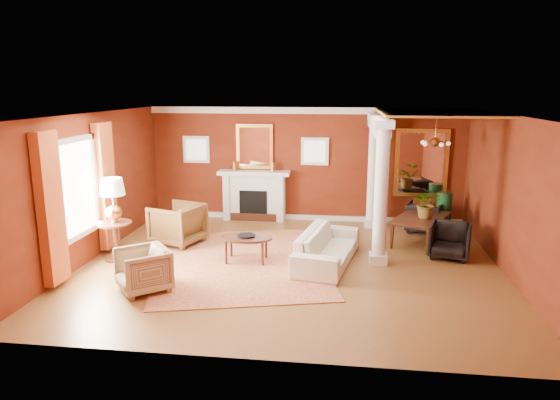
# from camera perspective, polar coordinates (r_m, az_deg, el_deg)

# --- Properties ---
(ground) EXTENTS (8.00, 8.00, 0.00)m
(ground) POSITION_cam_1_polar(r_m,az_deg,el_deg) (9.81, 1.20, -7.44)
(ground) COLOR brown
(ground) RESTS_ON ground
(room_shell) EXTENTS (8.04, 7.04, 2.92)m
(room_shell) POSITION_cam_1_polar(r_m,az_deg,el_deg) (9.31, 1.25, 4.30)
(room_shell) COLOR #62220D
(room_shell) RESTS_ON ground
(fireplace) EXTENTS (1.85, 0.42, 1.29)m
(fireplace) POSITION_cam_1_polar(r_m,az_deg,el_deg) (12.97, -2.96, 0.53)
(fireplace) COLOR silver
(fireplace) RESTS_ON ground
(overmantel_mirror) EXTENTS (0.95, 0.07, 1.15)m
(overmantel_mirror) POSITION_cam_1_polar(r_m,az_deg,el_deg) (12.90, -2.92, 6.12)
(overmantel_mirror) COLOR gold
(overmantel_mirror) RESTS_ON fireplace
(flank_window_left) EXTENTS (0.70, 0.07, 0.70)m
(flank_window_left) POSITION_cam_1_polar(r_m,az_deg,el_deg) (13.28, -9.54, 5.72)
(flank_window_left) COLOR silver
(flank_window_left) RESTS_ON room_shell
(flank_window_right) EXTENTS (0.70, 0.07, 0.70)m
(flank_window_right) POSITION_cam_1_polar(r_m,az_deg,el_deg) (12.74, 4.00, 5.57)
(flank_window_right) COLOR silver
(flank_window_right) RESTS_ON room_shell
(left_window) EXTENTS (0.21, 2.55, 2.60)m
(left_window) POSITION_cam_1_polar(r_m,az_deg,el_deg) (10.03, -21.87, 0.54)
(left_window) COLOR white
(left_window) RESTS_ON room_shell
(column_front) EXTENTS (0.36, 0.36, 2.80)m
(column_front) POSITION_cam_1_polar(r_m,az_deg,el_deg) (9.69, 11.47, 0.83)
(column_front) COLOR silver
(column_front) RESTS_ON ground
(column_back) EXTENTS (0.36, 0.36, 2.80)m
(column_back) POSITION_cam_1_polar(r_m,az_deg,el_deg) (12.34, 10.60, 3.40)
(column_back) COLOR silver
(column_back) RESTS_ON ground
(header_beam) EXTENTS (0.30, 3.20, 0.32)m
(header_beam) POSITION_cam_1_polar(r_m,az_deg,el_deg) (11.11, 11.17, 8.56)
(header_beam) COLOR silver
(header_beam) RESTS_ON column_front
(amber_ceiling) EXTENTS (2.30, 3.40, 0.04)m
(amber_ceiling) POSITION_cam_1_polar(r_m,az_deg,el_deg) (11.09, 17.29, 9.52)
(amber_ceiling) COLOR gold
(amber_ceiling) RESTS_ON room_shell
(dining_mirror) EXTENTS (1.30, 0.07, 1.70)m
(dining_mirror) POSITION_cam_1_polar(r_m,az_deg,el_deg) (12.89, 15.85, 4.08)
(dining_mirror) COLOR gold
(dining_mirror) RESTS_ON room_shell
(chandelier) EXTENTS (0.60, 0.62, 0.75)m
(chandelier) POSITION_cam_1_polar(r_m,az_deg,el_deg) (11.19, 17.29, 6.34)
(chandelier) COLOR #B07737
(chandelier) RESTS_ON room_shell
(crown_trim) EXTENTS (8.00, 0.08, 0.16)m
(crown_trim) POSITION_cam_1_polar(r_m,az_deg,el_deg) (12.67, 2.93, 10.17)
(crown_trim) COLOR silver
(crown_trim) RESTS_ON room_shell
(base_trim) EXTENTS (8.00, 0.08, 0.12)m
(base_trim) POSITION_cam_1_polar(r_m,az_deg,el_deg) (13.09, 2.79, -1.99)
(base_trim) COLOR silver
(base_trim) RESTS_ON ground
(rug) EXTENTS (4.11, 4.87, 0.02)m
(rug) POSITION_cam_1_polar(r_m,az_deg,el_deg) (10.00, -4.52, -7.04)
(rug) COLOR maroon
(rug) RESTS_ON ground
(sofa) EXTENTS (1.09, 2.36, 0.89)m
(sofa) POSITION_cam_1_polar(r_m,az_deg,el_deg) (9.82, 5.45, -4.73)
(sofa) COLOR #F0E2CA
(sofa) RESTS_ON ground
(armchair_leopard) EXTENTS (1.18, 1.21, 0.99)m
(armchair_leopard) POSITION_cam_1_polar(r_m,az_deg,el_deg) (11.20, -11.65, -2.48)
(armchair_leopard) COLOR black
(armchair_leopard) RESTS_ON ground
(armchair_stripe) EXTENTS (1.08, 1.09, 0.82)m
(armchair_stripe) POSITION_cam_1_polar(r_m,az_deg,el_deg) (8.81, -15.39, -7.48)
(armchair_stripe) COLOR tan
(armchair_stripe) RESTS_ON ground
(coffee_table) EXTENTS (1.03, 1.03, 0.52)m
(coffee_table) POSITION_cam_1_polar(r_m,az_deg,el_deg) (9.88, -3.87, -4.44)
(coffee_table) COLOR #33180E
(coffee_table) RESTS_ON ground
(coffee_book) EXTENTS (0.17, 0.07, 0.23)m
(coffee_book) POSITION_cam_1_polar(r_m,az_deg,el_deg) (9.83, -3.95, -3.53)
(coffee_book) COLOR #33180E
(coffee_book) RESTS_ON coffee_table
(side_table) EXTENTS (0.66, 0.66, 1.66)m
(side_table) POSITION_cam_1_polar(r_m,az_deg,el_deg) (10.34, -18.52, -0.48)
(side_table) COLOR #33180E
(side_table) RESTS_ON ground
(dining_table) EXTENTS (1.24, 1.77, 0.94)m
(dining_table) POSITION_cam_1_polar(r_m,az_deg,el_deg) (11.48, 15.94, -2.48)
(dining_table) COLOR #33180E
(dining_table) RESTS_ON ground
(dining_chair_near) EXTENTS (0.93, 0.90, 0.79)m
(dining_chair_near) POSITION_cam_1_polar(r_m,az_deg,el_deg) (10.68, 18.85, -4.23)
(dining_chair_near) COLOR black
(dining_chair_near) RESTS_ON ground
(dining_chair_far) EXTENTS (0.95, 0.91, 0.79)m
(dining_chair_far) POSITION_cam_1_polar(r_m,az_deg,el_deg) (12.40, 16.13, -1.72)
(dining_chair_far) COLOR black
(dining_chair_far) RESTS_ON ground
(green_urn) EXTENTS (0.40, 0.40, 0.95)m
(green_urn) POSITION_cam_1_polar(r_m,az_deg,el_deg) (12.59, 18.17, -1.74)
(green_urn) COLOR #133B1B
(green_urn) RESTS_ON ground
(potted_plant) EXTENTS (0.70, 0.75, 0.50)m
(potted_plant) POSITION_cam_1_polar(r_m,az_deg,el_deg) (11.28, 16.52, 0.98)
(potted_plant) COLOR #26591E
(potted_plant) RESTS_ON dining_table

